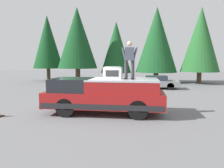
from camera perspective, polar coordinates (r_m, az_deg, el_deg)
name	(u,v)px	position (r m, az deg, el deg)	size (l,w,h in m)	color
ground_plane	(90,111)	(10.60, -5.80, -7.30)	(90.00, 90.00, 0.00)	slate
pickup_truck	(104,95)	(9.98, -2.06, -3.01)	(2.01, 5.54, 1.65)	maroon
compressor_unit	(113,73)	(9.91, 0.26, 3.06)	(0.65, 0.84, 0.56)	silver
person_on_truck_bed	(129,59)	(9.55, 4.71, 6.68)	(0.29, 0.72, 1.69)	#333338
parked_car_grey	(155,82)	(19.40, 11.53, 0.48)	(1.64, 4.10, 1.16)	gray
conifer_far_left	(201,40)	(25.35, 22.71, 10.91)	(4.10, 4.10, 8.24)	#4C3826
conifer_left	(157,40)	(25.35, 11.89, 11.50)	(4.72, 4.72, 8.58)	#4C3826
conifer_center_left	(116,47)	(25.56, 1.11, 9.81)	(3.60, 3.60, 7.10)	#4C3826
conifer_center_right	(77,38)	(24.34, -9.31, 12.07)	(4.39, 4.39, 8.35)	#4C3826
conifer_right	(48,42)	(27.82, -16.91, 10.72)	(3.64, 3.64, 8.04)	#4C3826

